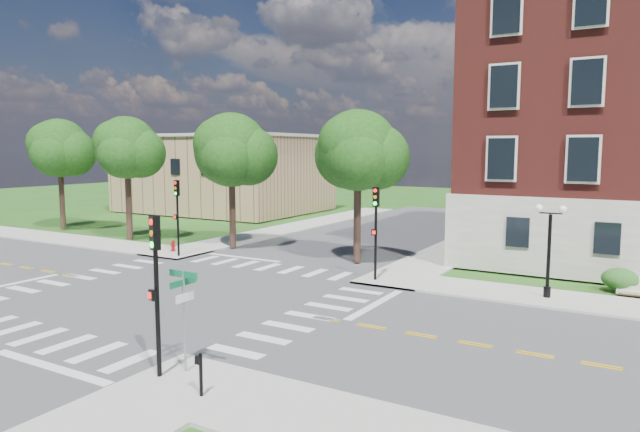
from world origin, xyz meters
The scene contains 19 objects.
ground centered at (0.00, 0.00, 0.00)m, with size 160.00×160.00×0.00m, color #264A14.
road_ew centered at (0.00, 0.00, 0.01)m, with size 90.00×12.00×0.01m, color #3D3D3F.
road_ns centered at (0.00, 0.00, 0.01)m, with size 12.00×90.00×0.01m, color #3D3D3F.
sidewalk_ne centered at (15.38, 15.38, 0.06)m, with size 34.00×34.00×0.12m.
sidewalk_nw centered at (-15.38, 15.38, 0.06)m, with size 34.00×34.00×0.12m.
crosswalk_east centered at (7.20, 0.00, 0.00)m, with size 2.20×10.20×0.02m, color silver, non-canonical shape.
stop_bar_east centered at (8.80, 3.00, 0.00)m, with size 0.40×5.50×0.00m, color silver.
secondary_building centered at (-22.00, 30.00, 4.28)m, with size 20.40×15.40×8.30m.
tree_a centered at (-23.91, 11.03, 6.91)m, with size 4.88×4.88×9.26m.
tree_b centered at (-14.57, 9.93, 6.92)m, with size 4.59×4.59×9.14m.
tree_c centered at (-5.66, 11.06, 6.77)m, with size 5.03×5.03×9.19m.
tree_d centered at (4.03, 10.75, 6.74)m, with size 4.79×4.79×9.04m.
traffic_signal_se centered at (6.72, -7.80, 3.19)m, with size 0.38×0.45×4.80m.
traffic_signal_ne centered at (6.96, 6.95, 3.19)m, with size 0.35×0.40×4.80m.
traffic_signal_nw centered at (-6.63, 6.81, 3.19)m, with size 0.36×0.41×4.80m.
twin_lamp_west centered at (15.20, 7.71, 2.52)m, with size 1.36×0.36×4.23m.
street_sign_pole centered at (7.14, -7.12, 2.31)m, with size 1.10×1.10×3.10m.
push_button_post centered at (8.73, -8.23, 0.80)m, with size 0.14×0.21×1.20m.
fire_hydrant centered at (-8.12, 7.86, 0.46)m, with size 0.35×0.35×0.75m.
Camera 1 is at (19.00, -19.44, 6.80)m, focal length 32.00 mm.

